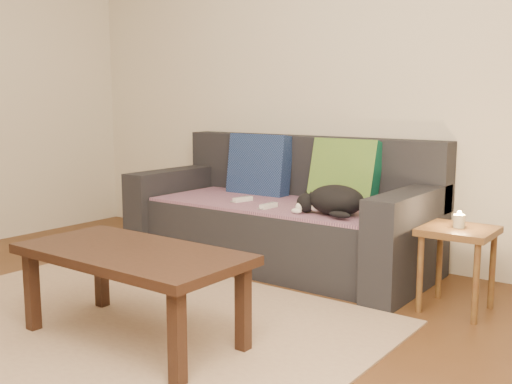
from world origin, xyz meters
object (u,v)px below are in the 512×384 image
(sofa, at_px, (282,219))
(wii_remote_b, at_px, (269,206))
(cat, at_px, (333,201))
(wii_remote_a, at_px, (243,199))
(coffee_table, at_px, (132,261))
(side_table, at_px, (458,242))

(sofa, height_order, wii_remote_b, sofa)
(cat, bearing_deg, wii_remote_a, -164.24)
(sofa, relative_size, wii_remote_b, 14.00)
(sofa, xyz_separation_m, coffee_table, (0.22, -1.57, 0.08))
(wii_remote_a, xyz_separation_m, wii_remote_b, (0.29, -0.11, 0.00))
(sofa, relative_size, cat, 4.48)
(coffee_table, bearing_deg, wii_remote_a, 106.85)
(coffee_table, bearing_deg, wii_remote_b, 95.61)
(wii_remote_a, height_order, side_table, wii_remote_a)
(coffee_table, bearing_deg, sofa, 98.00)
(cat, bearing_deg, side_table, 21.53)
(sofa, xyz_separation_m, wii_remote_b, (0.10, -0.30, 0.15))
(sofa, distance_m, wii_remote_a, 0.31)
(wii_remote_b, distance_m, side_table, 1.20)
(wii_remote_a, xyz_separation_m, side_table, (1.49, -0.05, -0.08))
(sofa, bearing_deg, cat, -25.18)
(cat, height_order, coffee_table, cat)
(sofa, distance_m, side_table, 1.32)
(cat, distance_m, side_table, 0.77)
(sofa, xyz_separation_m, wii_remote_a, (-0.20, -0.19, 0.15))
(wii_remote_a, distance_m, coffee_table, 1.44)
(sofa, height_order, cat, sofa)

